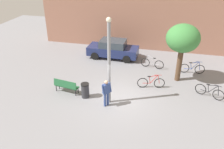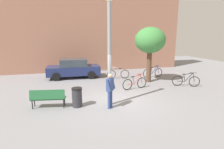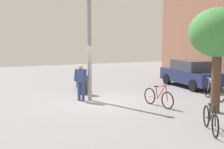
% 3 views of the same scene
% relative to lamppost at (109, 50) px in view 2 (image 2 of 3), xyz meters
% --- Properties ---
extents(ground_plane, '(36.00, 36.00, 0.00)m').
position_rel_lamppost_xyz_m(ground_plane, '(0.50, 0.43, -2.73)').
color(ground_plane, gray).
extents(building_facade, '(18.44, 2.00, 8.09)m').
position_rel_lamppost_xyz_m(building_facade, '(0.50, 10.13, 1.31)').
color(building_facade, '#9E6B56').
rests_on(building_facade, ground_plane).
extents(lamppost, '(0.28, 0.28, 5.12)m').
position_rel_lamppost_xyz_m(lamppost, '(0.00, 0.00, 0.00)').
color(lamppost, gray).
rests_on(lamppost, ground_plane).
extents(person_by_lamppost, '(0.56, 0.60, 1.67)m').
position_rel_lamppost_xyz_m(person_by_lamppost, '(-0.07, -0.40, -1.77)').
color(person_by_lamppost, '#334784').
rests_on(person_by_lamppost, ground_plane).
extents(park_bench, '(1.66, 0.73, 0.92)m').
position_rel_lamppost_xyz_m(park_bench, '(-2.92, 0.36, -2.19)').
color(park_bench, '#236038').
rests_on(park_bench, ground_plane).
extents(plaza_tree, '(2.19, 2.19, 4.01)m').
position_rel_lamppost_xyz_m(plaza_tree, '(3.97, 3.79, 0.29)').
color(plaza_tree, brown).
rests_on(plaza_tree, ground_plane).
extents(bicycle_blue, '(1.81, 0.17, 0.97)m').
position_rel_lamppost_xyz_m(bicycle_blue, '(5.02, 5.13, -2.35)').
color(bicycle_blue, black).
rests_on(bicycle_blue, ground_plane).
extents(bicycle_red, '(1.78, 0.40, 0.97)m').
position_rel_lamppost_xyz_m(bicycle_red, '(2.27, 2.28, -2.35)').
color(bicycle_red, black).
rests_on(bicycle_red, ground_plane).
extents(bicycle_black, '(1.65, 0.84, 0.97)m').
position_rel_lamppost_xyz_m(bicycle_black, '(5.88, 1.98, -2.35)').
color(bicycle_black, black).
rests_on(bicycle_black, ground_plane).
extents(bicycle_silver, '(1.79, 0.36, 0.97)m').
position_rel_lamppost_xyz_m(bicycle_silver, '(2.06, 5.36, -2.35)').
color(bicycle_silver, black).
rests_on(bicycle_silver, ground_plane).
extents(parked_car_navy, '(4.23, 1.89, 1.55)m').
position_rel_lamppost_xyz_m(parked_car_navy, '(-1.36, 6.62, -1.96)').
color(parked_car_navy, navy).
rests_on(parked_car_navy, ground_plane).
extents(trash_bin, '(0.51, 0.51, 0.94)m').
position_rel_lamppost_xyz_m(trash_bin, '(-1.57, 0.19, -2.26)').
color(trash_bin, '#2D2D33').
rests_on(trash_bin, ground_plane).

